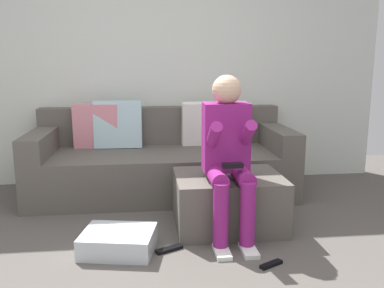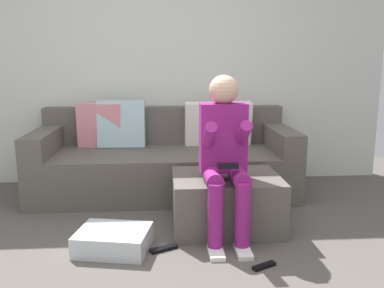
{
  "view_description": "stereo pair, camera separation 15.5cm",
  "coord_description": "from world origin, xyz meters",
  "px_view_note": "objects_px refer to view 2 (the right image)",
  "views": [
    {
      "loc": [
        -0.07,
        -2.04,
        1.26
      ],
      "look_at": [
        0.33,
        1.37,
        0.57
      ],
      "focal_mm": 38.71,
      "sensor_mm": 36.0,
      "label": 1
    },
    {
      "loc": [
        0.09,
        -2.06,
        1.26
      ],
      "look_at": [
        0.33,
        1.37,
        0.57
      ],
      "focal_mm": 38.71,
      "sensor_mm": 36.0,
      "label": 2
    }
  ],
  "objects_px": {
    "couch_sectional": "(165,160)",
    "person_seated": "(225,149)",
    "remote_near_ottoman": "(264,266)",
    "remote_by_storage_bin": "(164,249)",
    "ottoman": "(226,202)",
    "storage_bin": "(113,240)"
  },
  "relations": [
    {
      "from": "couch_sectional",
      "to": "remote_near_ottoman",
      "type": "height_order",
      "value": "couch_sectional"
    },
    {
      "from": "storage_bin",
      "to": "remote_by_storage_bin",
      "type": "height_order",
      "value": "storage_bin"
    },
    {
      "from": "ottoman",
      "to": "remote_near_ottoman",
      "type": "height_order",
      "value": "ottoman"
    },
    {
      "from": "remote_near_ottoman",
      "to": "remote_by_storage_bin",
      "type": "bearing_deg",
      "value": 127.39
    },
    {
      "from": "remote_near_ottoman",
      "to": "remote_by_storage_bin",
      "type": "xyz_separation_m",
      "value": [
        -0.62,
        0.29,
        0.0
      ]
    },
    {
      "from": "remote_by_storage_bin",
      "to": "couch_sectional",
      "type": "bearing_deg",
      "value": 61.81
    },
    {
      "from": "storage_bin",
      "to": "ottoman",
      "type": "bearing_deg",
      "value": 22.78
    },
    {
      "from": "ottoman",
      "to": "person_seated",
      "type": "bearing_deg",
      "value": -104.27
    },
    {
      "from": "couch_sectional",
      "to": "storage_bin",
      "type": "xyz_separation_m",
      "value": [
        -0.36,
        -1.28,
        -0.24
      ]
    },
    {
      "from": "person_seated",
      "to": "ottoman",
      "type": "bearing_deg",
      "value": 75.73
    },
    {
      "from": "remote_near_ottoman",
      "to": "ottoman",
      "type": "bearing_deg",
      "value": 74.27
    },
    {
      "from": "ottoman",
      "to": "storage_bin",
      "type": "height_order",
      "value": "ottoman"
    },
    {
      "from": "remote_near_ottoman",
      "to": "remote_by_storage_bin",
      "type": "relative_size",
      "value": 0.86
    },
    {
      "from": "remote_near_ottoman",
      "to": "remote_by_storage_bin",
      "type": "distance_m",
      "value": 0.68
    },
    {
      "from": "couch_sectional",
      "to": "remote_by_storage_bin",
      "type": "height_order",
      "value": "couch_sectional"
    },
    {
      "from": "ottoman",
      "to": "remote_near_ottoman",
      "type": "bearing_deg",
      "value": -77.93
    },
    {
      "from": "couch_sectional",
      "to": "storage_bin",
      "type": "height_order",
      "value": "couch_sectional"
    },
    {
      "from": "person_seated",
      "to": "remote_near_ottoman",
      "type": "xyz_separation_m",
      "value": [
        0.18,
        -0.5,
        -0.64
      ]
    },
    {
      "from": "person_seated",
      "to": "remote_near_ottoman",
      "type": "height_order",
      "value": "person_seated"
    },
    {
      "from": "couch_sectional",
      "to": "person_seated",
      "type": "bearing_deg",
      "value": -69.41
    },
    {
      "from": "remote_near_ottoman",
      "to": "couch_sectional",
      "type": "bearing_deg",
      "value": 82.73
    },
    {
      "from": "remote_near_ottoman",
      "to": "storage_bin",
      "type": "bearing_deg",
      "value": 133.84
    }
  ]
}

